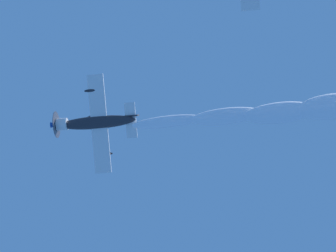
# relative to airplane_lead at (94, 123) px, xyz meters

# --- Properties ---
(airplane_lead) EXTENTS (8.51, 8.31, 4.24)m
(airplane_lead) POSITION_rel_airplane_lead_xyz_m (0.00, 0.00, 0.00)
(airplane_lead) COLOR #232328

